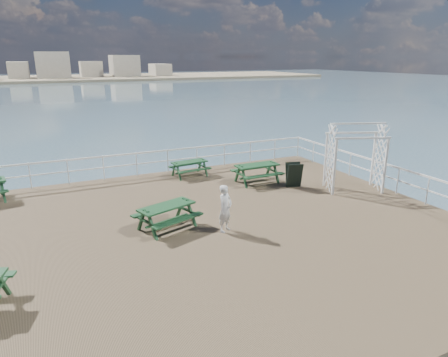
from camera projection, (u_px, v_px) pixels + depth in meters
ground at (188, 237)px, 12.48m from camera, size 18.00×14.00×0.30m
sea_backdrop at (87, 75)px, 134.00m from camera, size 300.00×300.00×9.20m
railing at (161, 183)px, 14.38m from camera, size 17.77×13.76×1.10m
picnic_table_b at (190, 165)px, 18.20m from camera, size 1.73×1.46×0.78m
picnic_table_c at (257, 169)px, 17.24m from camera, size 1.88×1.51×0.91m
picnic_table_e at (167, 212)px, 12.60m from camera, size 2.17×1.94×0.88m
trellis_arbor at (355, 161)px, 16.12m from camera, size 2.50×1.90×2.76m
sandwich_board at (294, 175)px, 16.66m from camera, size 0.74×0.62×1.05m
person at (225, 209)px, 12.33m from camera, size 0.65×0.59×1.50m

